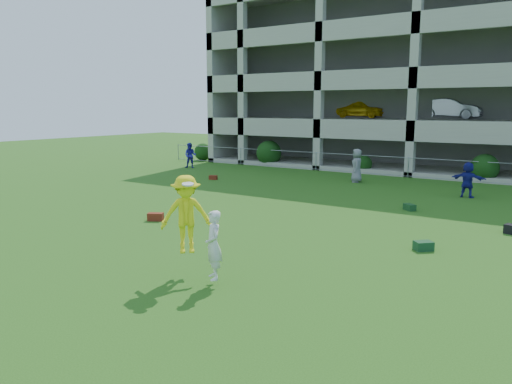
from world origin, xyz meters
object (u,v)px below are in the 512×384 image
Objects in this scene: bystander_d at (468,180)px; crate_d at (511,229)px; bystander_c at (357,166)px; frisbee_contest at (191,219)px; bystander_a at (190,155)px; parking_garage at (450,79)px.

bystander_d reaches higher than crate_d.
frisbee_contest is at bearing -15.61° from bystander_c.
bystander_c reaches higher than crate_d.
bystander_c is (11.89, 0.09, 0.07)m from bystander_a.
parking_garage is at bearing 16.68° from bystander_a.
bystander_c is at bearing -11.57° from bystander_d.
bystander_a is 22.17m from frisbee_contest.
frisbee_contest is at bearing -73.88° from bystander_a.
bystander_a is at bearing -114.51° from bystander_c.
frisbee_contest is (14.63, -16.64, 0.57)m from bystander_a.
parking_garage reaches higher than bystander_a.
parking_garage reaches higher than bystander_c.
frisbee_contest is 29.26m from parking_garage.
bystander_c is at bearing 137.72° from crate_d.
frisbee_contest is (-3.25, -15.15, 0.61)m from bystander_d.
crate_d is 0.15× the size of frisbee_contest.
bystander_d is at bearing 112.53° from crate_d.
bystander_a is 4.82× the size of crate_d.
frisbee_contest is at bearing -123.08° from crate_d.
bystander_a reaches higher than bystander_d.
bystander_a reaches higher than crate_d.
bystander_c is at bearing 99.32° from frisbee_contest.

